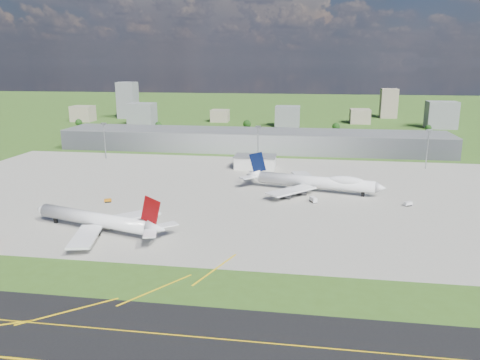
# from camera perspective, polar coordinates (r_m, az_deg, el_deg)

# --- Properties ---
(ground) EXTENTS (1400.00, 1400.00, 0.00)m
(ground) POSITION_cam_1_polar(r_m,az_deg,el_deg) (356.20, 1.22, 3.24)
(ground) COLOR #375A1C
(ground) RESTS_ON ground
(apron) EXTENTS (360.00, 190.00, 0.08)m
(apron) POSITION_cam_1_polar(r_m,az_deg,el_deg) (248.72, 0.24, -1.56)
(apron) COLOR gray
(apron) RESTS_ON ground
(terminal) EXTENTS (300.00, 42.00, 15.00)m
(terminal) POSITION_cam_1_polar(r_m,az_deg,el_deg) (369.54, 1.53, 4.82)
(terminal) COLOR gray
(terminal) RESTS_ON ground
(ops_building) EXTENTS (26.00, 16.00, 8.00)m
(ops_building) POSITION_cam_1_polar(r_m,az_deg,el_deg) (305.57, 1.87, 2.17)
(ops_building) COLOR silver
(ops_building) RESTS_ON ground
(mast_west) EXTENTS (3.50, 2.00, 25.90)m
(mast_west) POSITION_cam_1_polar(r_m,az_deg,el_deg) (347.41, -16.21, 5.37)
(mast_west) COLOR gray
(mast_west) RESTS_ON ground
(mast_center) EXTENTS (3.50, 2.00, 25.90)m
(mast_center) POSITION_cam_1_polar(r_m,az_deg,el_deg) (317.73, 2.21, 5.15)
(mast_center) COLOR gray
(mast_center) RESTS_ON ground
(mast_east) EXTENTS (3.50, 2.00, 25.90)m
(mast_east) POSITION_cam_1_polar(r_m,az_deg,el_deg) (324.67, 21.95, 4.33)
(mast_east) COLOR gray
(mast_east) RESTS_ON ground
(airliner_red_twin) EXTENTS (65.69, 50.09, 18.43)m
(airliner_red_twin) POSITION_cam_1_polar(r_m,az_deg,el_deg) (199.52, -16.85, -4.73)
(airliner_red_twin) COLOR white
(airliner_red_twin) RESTS_ON ground
(airliner_blue_quad) EXTENTS (74.81, 57.80, 19.71)m
(airliner_blue_quad) POSITION_cam_1_polar(r_m,az_deg,el_deg) (252.33, 9.16, -0.23)
(airliner_blue_quad) COLOR white
(airliner_blue_quad) RESTS_ON ground
(tug_yellow) EXTENTS (3.94, 3.37, 1.72)m
(tug_yellow) POSITION_cam_1_polar(r_m,az_deg,el_deg) (240.48, -15.82, -2.45)
(tug_yellow) COLOR #BE6A0B
(tug_yellow) RESTS_ON ground
(van_white_near) EXTENTS (4.05, 5.51, 2.57)m
(van_white_near) POSITION_cam_1_polar(r_m,az_deg,el_deg) (234.33, 8.93, -2.41)
(van_white_near) COLOR silver
(van_white_near) RESTS_ON ground
(van_white_far) EXTENTS (4.35, 3.72, 2.12)m
(van_white_far) POSITION_cam_1_polar(r_m,az_deg,el_deg) (239.64, 19.81, -2.77)
(van_white_far) COLOR silver
(van_white_far) RESTS_ON ground
(bldg_far_w) EXTENTS (24.00, 20.00, 18.00)m
(bldg_far_w) POSITION_cam_1_polar(r_m,az_deg,el_deg) (583.67, -18.61, 7.68)
(bldg_far_w) COLOR gray
(bldg_far_w) RESTS_ON ground
(bldg_w) EXTENTS (28.00, 22.00, 24.00)m
(bldg_w) POSITION_cam_1_polar(r_m,az_deg,el_deg) (533.01, -11.86, 7.89)
(bldg_w) COLOR slate
(bldg_w) RESTS_ON ground
(bldg_cw) EXTENTS (20.00, 18.00, 14.00)m
(bldg_cw) POSITION_cam_1_polar(r_m,az_deg,el_deg) (550.34, -2.46, 7.84)
(bldg_cw) COLOR gray
(bldg_cw) RESTS_ON ground
(bldg_c) EXTENTS (26.00, 20.00, 22.00)m
(bldg_c) POSITION_cam_1_polar(r_m,az_deg,el_deg) (510.62, 5.81, 7.74)
(bldg_c) COLOR slate
(bldg_c) RESTS_ON ground
(bldg_ce) EXTENTS (22.00, 24.00, 16.00)m
(bldg_ce) POSITION_cam_1_polar(r_m,az_deg,el_deg) (552.88, 14.40, 7.55)
(bldg_ce) COLOR gray
(bldg_ce) RESTS_ON ground
(bldg_e) EXTENTS (30.00, 22.00, 28.00)m
(bldg_e) POSITION_cam_1_polar(r_m,az_deg,el_deg) (536.96, 23.33, 7.30)
(bldg_e) COLOR slate
(bldg_e) RESTS_ON ground
(bldg_tall_w) EXTENTS (22.00, 20.00, 44.00)m
(bldg_tall_w) POSITION_cam_1_polar(r_m,az_deg,el_deg) (602.25, -13.54, 9.45)
(bldg_tall_w) COLOR slate
(bldg_tall_w) RESTS_ON ground
(bldg_tall_e) EXTENTS (20.00, 18.00, 36.00)m
(bldg_tall_e) POSITION_cam_1_polar(r_m,az_deg,el_deg) (616.31, 17.67, 8.90)
(bldg_tall_e) COLOR gray
(bldg_tall_e) RESTS_ON ground
(tree_far_w) EXTENTS (7.20, 7.20, 8.80)m
(tree_far_w) POSITION_cam_1_polar(r_m,az_deg,el_deg) (530.81, -19.07, 6.65)
(tree_far_w) COLOR #382314
(tree_far_w) RESTS_ON ground
(tree_w) EXTENTS (6.75, 6.75, 8.25)m
(tree_w) POSITION_cam_1_polar(r_m,az_deg,el_deg) (491.12, -9.92, 6.63)
(tree_w) COLOR #382314
(tree_w) RESTS_ON ground
(tree_c) EXTENTS (8.10, 8.10, 9.90)m
(tree_c) POSITION_cam_1_polar(r_m,az_deg,el_deg) (485.19, 0.86, 6.86)
(tree_c) COLOR #382314
(tree_c) RESTS_ON ground
(tree_e) EXTENTS (7.65, 7.65, 9.35)m
(tree_e) POSITION_cam_1_polar(r_m,az_deg,el_deg) (476.61, 11.63, 6.40)
(tree_e) COLOR #382314
(tree_e) RESTS_ON ground
(tree_far_e) EXTENTS (6.30, 6.30, 7.70)m
(tree_far_e) POSITION_cam_1_polar(r_m,az_deg,el_deg) (499.46, 21.98, 5.90)
(tree_far_e) COLOR #382314
(tree_far_e) RESTS_ON ground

